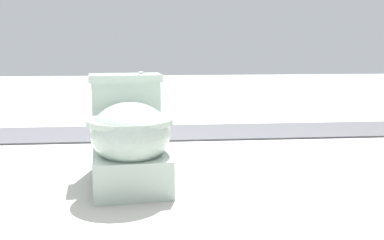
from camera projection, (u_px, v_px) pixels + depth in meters
The scene contains 3 objects.
ground_plane at pixel (143, 188), 2.09m from camera, with size 14.00×14.00×0.00m, color #A8A59E.
gravel_strip at pixel (213, 132), 3.34m from camera, with size 0.56×8.00×0.01m, color #4C4C51.
toilet at pixel (129, 138), 2.13m from camera, with size 0.67×0.44×0.52m.
Camera 1 is at (2.01, 0.04, 0.67)m, focal length 42.00 mm.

